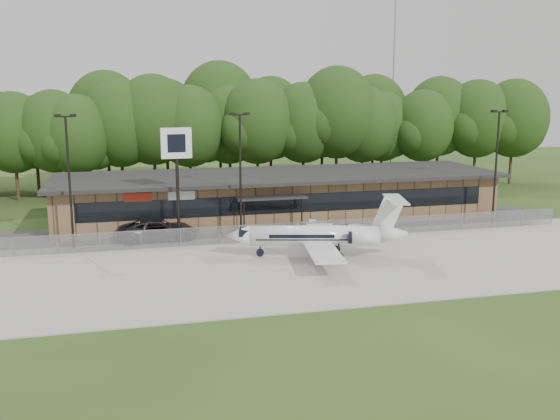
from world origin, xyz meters
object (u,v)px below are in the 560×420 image
object	(u,v)px
business_jet	(321,236)
pole_sign	(177,155)
suv	(159,230)
terminal	(279,195)

from	to	relation	value
business_jet	pole_sign	xyz separation A→B (m)	(-9.53, 7.27, 5.35)
suv	terminal	bearing A→B (deg)	-61.57
terminal	suv	distance (m)	13.21
business_jet	suv	distance (m)	13.76
business_jet	pole_sign	world-z (taller)	pole_sign
pole_sign	business_jet	bearing A→B (deg)	-41.70
business_jet	pole_sign	distance (m)	13.12
terminal	business_jet	bearing A→B (deg)	-91.74
suv	pole_sign	world-z (taller)	pole_sign
business_jet	terminal	bearing A→B (deg)	102.19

